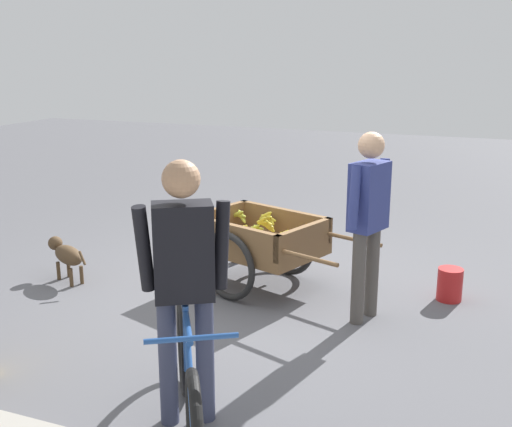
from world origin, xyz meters
TOP-DOWN VIEW (x-y plane):
  - ground_plane at (0.00, 0.00)m, footprint 24.00×24.00m
  - fruit_cart at (0.02, -0.21)m, footprint 1.81×1.26m
  - vendor_person at (-1.06, 0.16)m, footprint 0.30×0.57m
  - bicycle at (-0.46, 2.17)m, footprint 0.91×1.45m
  - cyclist_person at (-0.38, 2.04)m, footprint 0.46×0.37m
  - dog at (1.82, 0.33)m, footprint 0.62×0.36m
  - plastic_bucket at (-1.69, -0.52)m, footprint 0.22×0.22m

SIDE VIEW (x-z plane):
  - ground_plane at x=0.00m, z-range 0.00..0.00m
  - plastic_bucket at x=-1.69m, z-range 0.00..0.30m
  - dog at x=1.82m, z-range 0.07..0.47m
  - bicycle at x=-0.46m, z-range -0.07..0.78m
  - fruit_cart at x=0.02m, z-range 0.07..0.80m
  - vendor_person at x=-1.06m, z-range 0.15..1.72m
  - cyclist_person at x=-0.38m, z-range 0.16..1.77m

